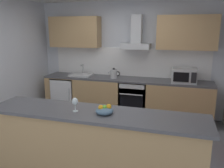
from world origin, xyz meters
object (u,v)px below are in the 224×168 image
object	(u,v)px
wine_glass	(75,102)
fruit_bowl	(105,110)
range_hood	(136,38)
oven	(134,98)
sink	(81,75)
refrigerator	(67,94)
microwave	(184,76)
kettle	(114,74)

from	to	relation	value
wine_glass	fruit_bowl	xyz separation A→B (m)	(0.38, 0.03, -0.08)
range_hood	oven	bearing A→B (deg)	-90.00
sink	fruit_bowl	size ratio (longest dim) A/B	2.27
refrigerator	microwave	world-z (taller)	microwave
sink	wine_glass	distance (m)	2.63
wine_glass	fruit_bowl	size ratio (longest dim) A/B	0.81
refrigerator	kettle	bearing A→B (deg)	-1.46
refrigerator	range_hood	size ratio (longest dim) A/B	1.18
sink	refrigerator	bearing A→B (deg)	-178.04
kettle	fruit_bowl	xyz separation A→B (m)	(0.56, -2.36, 0.01)
microwave	wine_glass	xyz separation A→B (m)	(-1.32, -2.39, 0.04)
oven	range_hood	bearing A→B (deg)	90.00
oven	fruit_bowl	xyz separation A→B (m)	(0.10, -2.39, 0.55)
oven	microwave	xyz separation A→B (m)	(1.04, -0.03, 0.59)
kettle	wine_glass	size ratio (longest dim) A/B	1.62
microwave	fruit_bowl	xyz separation A→B (m)	(-0.94, -2.36, -0.04)
oven	fruit_bowl	size ratio (longest dim) A/B	3.64
sink	kettle	world-z (taller)	sink
sink	fruit_bowl	xyz separation A→B (m)	(1.38, -2.40, 0.09)
oven	kettle	size ratio (longest dim) A/B	2.77
oven	microwave	distance (m)	1.20
wine_glass	fruit_bowl	bearing A→B (deg)	3.85
refrigerator	range_hood	world-z (taller)	range_hood
sink	kettle	bearing A→B (deg)	-3.14
oven	wine_glass	world-z (taller)	wine_glass
oven	range_hood	xyz separation A→B (m)	(0.00, 0.13, 1.33)
kettle	fruit_bowl	bearing A→B (deg)	-76.56
sink	range_hood	bearing A→B (deg)	5.31
refrigerator	sink	world-z (taller)	sink
fruit_bowl	microwave	bearing A→B (deg)	68.26
oven	fruit_bowl	bearing A→B (deg)	-87.56
wine_glass	range_hood	bearing A→B (deg)	83.74
range_hood	sink	bearing A→B (deg)	-174.69
oven	kettle	world-z (taller)	kettle
range_hood	fruit_bowl	distance (m)	2.64
refrigerator	sink	xyz separation A→B (m)	(0.40, 0.01, 0.50)
oven	refrigerator	world-z (taller)	oven
wine_glass	fruit_bowl	distance (m)	0.39
range_hood	fruit_bowl	xyz separation A→B (m)	(0.10, -2.52, -0.77)
wine_glass	oven	bearing A→B (deg)	83.41
range_hood	fruit_bowl	bearing A→B (deg)	-87.68
sink	fruit_bowl	world-z (taller)	sink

